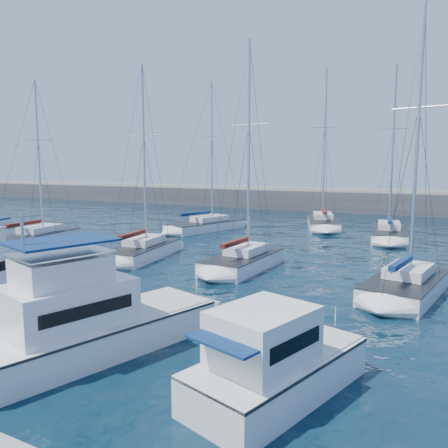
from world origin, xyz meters
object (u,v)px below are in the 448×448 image
at_px(sailboat_back_c, 389,233).
at_px(sailboat_mid_a, 37,238).
at_px(sailboat_mid_e, 406,285).
at_px(sailboat_mid_b, 142,251).
at_px(sailboat_back_a, 206,226).
at_px(sailboat_back_b, 323,222).
at_px(motor_yacht_stbd_outer, 273,366).
at_px(motor_yacht_stbd_inner, 88,323).
at_px(sailboat_mid_c, 243,261).

bearing_deg(sailboat_back_c, sailboat_mid_a, -155.81).
distance_m(sailboat_mid_a, sailboat_mid_e, 30.55).
distance_m(sailboat_mid_a, sailboat_mid_b, 12.07).
distance_m(sailboat_back_a, sailboat_back_c, 18.28).
bearing_deg(sailboat_mid_b, sailboat_back_b, 62.37).
height_order(motor_yacht_stbd_outer, sailboat_back_b, sailboat_back_b).
bearing_deg(sailboat_mid_b, sailboat_mid_e, -13.15).
xyz_separation_m(motor_yacht_stbd_outer, sailboat_back_a, (-18.60, 28.60, -0.42)).
bearing_deg(sailboat_back_a, sailboat_back_c, 26.56).
xyz_separation_m(motor_yacht_stbd_inner, sailboat_back_a, (-11.57, 28.87, -0.61)).
xyz_separation_m(sailboat_mid_e, sailboat_back_a, (-21.13, 15.73, -0.02)).
relative_size(sailboat_back_a, sailboat_back_c, 0.97).
distance_m(motor_yacht_stbd_outer, sailboat_mid_a, 31.61).
bearing_deg(sailboat_mid_b, sailboat_back_a, 91.41).
height_order(sailboat_back_b, sailboat_back_c, sailboat_back_b).
bearing_deg(motor_yacht_stbd_inner, sailboat_mid_a, 161.14).
distance_m(sailboat_mid_c, sailboat_mid_e, 10.30).
bearing_deg(motor_yacht_stbd_inner, sailboat_back_a, 128.59).
distance_m(motor_yacht_stbd_outer, sailboat_back_a, 34.12).
bearing_deg(sailboat_back_a, motor_yacht_stbd_outer, -40.33).
height_order(sailboat_mid_e, sailboat_back_b, sailboat_back_b).
distance_m(sailboat_mid_a, sailboat_back_c, 32.23).
xyz_separation_m(sailboat_mid_b, sailboat_back_a, (-2.70, 14.45, 0.00)).
height_order(motor_yacht_stbd_inner, sailboat_mid_c, sailboat_mid_c).
height_order(sailboat_mid_c, sailboat_back_a, sailboat_back_a).
xyz_separation_m(sailboat_mid_b, sailboat_back_c, (15.31, 17.60, 0.01)).
bearing_deg(sailboat_back_c, sailboat_mid_c, -119.81).
relative_size(sailboat_mid_b, sailboat_mid_e, 0.92).
bearing_deg(sailboat_back_b, sailboat_back_c, -52.81).
distance_m(sailboat_back_b, sailboat_back_c, 9.31).
relative_size(sailboat_mid_b, sailboat_back_b, 0.81).
bearing_deg(sailboat_mid_e, sailboat_mid_c, -179.14).
height_order(sailboat_mid_b, sailboat_back_c, sailboat_back_c).
bearing_deg(sailboat_mid_c, sailboat_mid_e, -6.41).
bearing_deg(sailboat_mid_e, sailboat_mid_a, -174.03).
bearing_deg(sailboat_back_c, sailboat_mid_e, -88.28).
bearing_deg(sailboat_mid_a, sailboat_back_a, 48.48).
height_order(motor_yacht_stbd_inner, sailboat_mid_a, sailboat_mid_a).
relative_size(sailboat_back_b, sailboat_back_c, 1.09).
bearing_deg(sailboat_mid_c, sailboat_mid_b, -176.04).
relative_size(sailboat_mid_a, sailboat_mid_e, 0.93).
height_order(motor_yacht_stbd_inner, sailboat_back_c, sailboat_back_c).
bearing_deg(sailboat_back_c, sailboat_mid_b, -138.71).
bearing_deg(sailboat_mid_e, sailboat_back_a, 152.79).
xyz_separation_m(motor_yacht_stbd_inner, sailboat_back_b, (-1.22, 37.32, -0.59)).
distance_m(motor_yacht_stbd_inner, sailboat_mid_e, 16.26).
relative_size(motor_yacht_stbd_inner, sailboat_back_b, 0.53).
bearing_deg(sailboat_mid_c, motor_yacht_stbd_outer, -59.86).
bearing_deg(sailboat_back_a, sailboat_mid_b, -62.79).
height_order(sailboat_mid_e, sailboat_back_a, sailboat_back_a).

